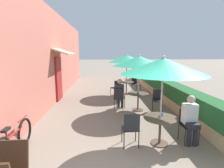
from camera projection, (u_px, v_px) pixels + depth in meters
name	position (u px, v px, depth m)	size (l,w,h in m)	color
cafe_facade_wall	(58.00, 57.00, 8.93)	(0.98, 14.56, 4.20)	#C66B5B
planter_hedge	(158.00, 86.00, 9.51)	(0.60, 13.56, 1.01)	tan
patio_table_near	(160.00, 124.00, 4.37)	(0.84, 0.84, 0.70)	brown
patio_umbrella_near	(163.00, 66.00, 4.12)	(2.03, 2.03, 2.22)	#B7B7BC
cafe_chair_near_left	(188.00, 122.00, 4.51)	(0.41, 0.41, 0.87)	#232328
seated_patron_near_left	(190.00, 118.00, 4.37)	(0.35, 0.41, 1.25)	#23232D
cafe_chair_near_right	(131.00, 127.00, 4.24)	(0.41, 0.41, 0.87)	#232328
coffee_cup_near	(161.00, 114.00, 4.44)	(0.07, 0.07, 0.09)	teal
patio_table_mid	(138.00, 97.00, 6.98)	(0.84, 0.84, 0.70)	brown
patio_umbrella_mid	(139.00, 61.00, 6.73)	(2.03, 2.03, 2.22)	#B7B7BC
cafe_chair_mid_left	(158.00, 99.00, 6.87)	(0.50, 0.50, 0.87)	#232328
cafe_chair_mid_right	(119.00, 97.00, 7.10)	(0.50, 0.50, 0.87)	#232328
seated_patron_mid_right	(120.00, 92.00, 7.18)	(0.43, 0.48, 1.25)	#23232D
coffee_cup_mid	(138.00, 93.00, 6.81)	(0.07, 0.07, 0.09)	teal
patio_table_far	(126.00, 85.00, 9.72)	(0.84, 0.84, 0.70)	brown
patio_umbrella_far	(127.00, 59.00, 9.47)	(2.03, 2.03, 2.22)	#B7B7BC
cafe_chair_far_left	(116.00, 87.00, 9.24)	(0.55, 0.55, 0.87)	#232328
cafe_chair_far_right	(135.00, 84.00, 10.22)	(0.55, 0.55, 0.87)	#232328
bicycle_leaning	(14.00, 141.00, 3.86)	(0.10, 1.69, 0.78)	black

